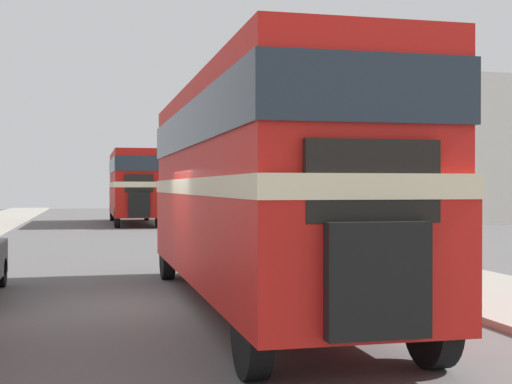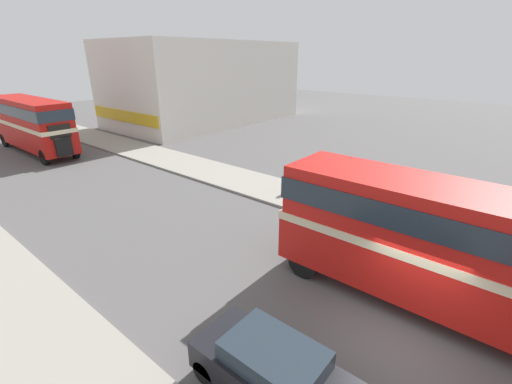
# 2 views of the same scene
# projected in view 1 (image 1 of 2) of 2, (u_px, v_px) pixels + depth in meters

# --- Properties ---
(ground_plane) EXTENTS (120.00, 120.00, 0.00)m
(ground_plane) POSITION_uv_depth(u_px,v_px,m) (151.00, 305.00, 13.23)
(ground_plane) COLOR #565454
(sidewalk_right) EXTENTS (3.50, 120.00, 0.12)m
(sidewalk_right) POSITION_uv_depth(u_px,v_px,m) (478.00, 290.00, 14.77)
(sidewalk_right) COLOR gray
(sidewalk_right) RESTS_ON ground_plane
(double_decker_bus) EXTENTS (2.55, 11.18, 4.02)m
(double_decker_bus) POSITION_uv_depth(u_px,v_px,m) (256.00, 175.00, 12.82)
(double_decker_bus) COLOR red
(double_decker_bus) RESTS_ON ground_plane
(bus_distant) EXTENTS (2.50, 10.45, 4.24)m
(bus_distant) POSITION_uv_depth(u_px,v_px,m) (133.00, 181.00, 42.22)
(bus_distant) COLOR #B2140F
(bus_distant) RESTS_ON ground_plane
(pedestrian_walking) EXTENTS (0.32, 0.32, 1.57)m
(pedestrian_walking) POSITION_uv_depth(u_px,v_px,m) (361.00, 224.00, 23.11)
(pedestrian_walking) COLOR #282833
(pedestrian_walking) RESTS_ON sidewalk_right
(shop_building_block) EXTENTS (21.40, 11.41, 8.80)m
(shop_building_block) POSITION_uv_depth(u_px,v_px,m) (422.00, 153.00, 46.20)
(shop_building_block) COLOR silver
(shop_building_block) RESTS_ON ground_plane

